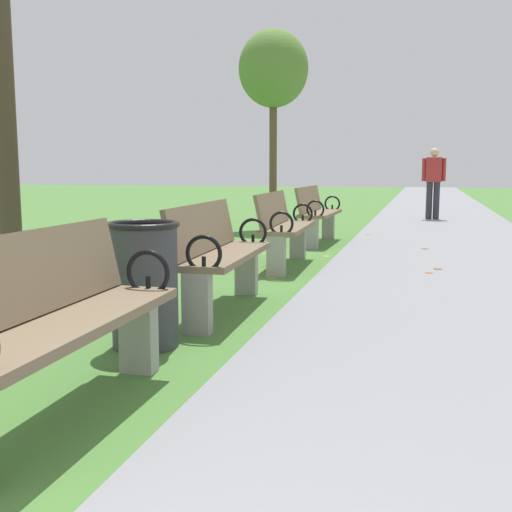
{
  "coord_description": "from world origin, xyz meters",
  "views": [
    {
      "loc": [
        1.12,
        -0.03,
        1.19
      ],
      "look_at": [
        -0.05,
        4.34,
        0.55
      ],
      "focal_mm": 43.98,
      "sensor_mm": 36.0,
      "label": 1
    }
  ],
  "objects_px": {
    "park_bench_5": "(317,213)",
    "tree_3": "(273,71)",
    "park_bench_3": "(219,254)",
    "pedestrian_walking": "(434,179)",
    "park_bench_2": "(59,320)",
    "trash_bin": "(145,284)",
    "park_bench_4": "(284,227)"
  },
  "relations": [
    {
      "from": "park_bench_5",
      "to": "park_bench_3",
      "type": "bearing_deg",
      "value": -90.0
    },
    {
      "from": "park_bench_5",
      "to": "pedestrian_walking",
      "type": "height_order",
      "value": "pedestrian_walking"
    },
    {
      "from": "park_bench_2",
      "to": "pedestrian_walking",
      "type": "bearing_deg",
      "value": 81.69
    },
    {
      "from": "park_bench_2",
      "to": "trash_bin",
      "type": "distance_m",
      "value": 1.25
    },
    {
      "from": "trash_bin",
      "to": "tree_3",
      "type": "bearing_deg",
      "value": 97.65
    },
    {
      "from": "park_bench_3",
      "to": "pedestrian_walking",
      "type": "distance_m",
      "value": 10.29
    },
    {
      "from": "park_bench_3",
      "to": "park_bench_5",
      "type": "relative_size",
      "value": 1.0
    },
    {
      "from": "park_bench_4",
      "to": "park_bench_5",
      "type": "xyz_separation_m",
      "value": [
        -0.0,
        2.46,
        0.0
      ]
    },
    {
      "from": "park_bench_5",
      "to": "trash_bin",
      "type": "relative_size",
      "value": 1.92
    },
    {
      "from": "park_bench_5",
      "to": "pedestrian_walking",
      "type": "xyz_separation_m",
      "value": [
        1.82,
        5.16,
        0.44
      ]
    },
    {
      "from": "park_bench_4",
      "to": "tree_3",
      "type": "bearing_deg",
      "value": 104.98
    },
    {
      "from": "park_bench_2",
      "to": "pedestrian_walking",
      "type": "xyz_separation_m",
      "value": [
        1.82,
        12.48,
        0.44
      ]
    },
    {
      "from": "park_bench_4",
      "to": "park_bench_2",
      "type": "bearing_deg",
      "value": -90.0
    },
    {
      "from": "park_bench_2",
      "to": "park_bench_3",
      "type": "xyz_separation_m",
      "value": [
        0.0,
        2.36,
        0.0
      ]
    },
    {
      "from": "park_bench_4",
      "to": "trash_bin",
      "type": "relative_size",
      "value": 1.92
    },
    {
      "from": "park_bench_5",
      "to": "tree_3",
      "type": "height_order",
      "value": "tree_3"
    },
    {
      "from": "park_bench_5",
      "to": "tree_3",
      "type": "bearing_deg",
      "value": 119.02
    },
    {
      "from": "park_bench_2",
      "to": "pedestrian_walking",
      "type": "distance_m",
      "value": 12.62
    },
    {
      "from": "park_bench_3",
      "to": "tree_3",
      "type": "height_order",
      "value": "tree_3"
    },
    {
      "from": "park_bench_4",
      "to": "park_bench_5",
      "type": "distance_m",
      "value": 2.46
    },
    {
      "from": "park_bench_3",
      "to": "park_bench_5",
      "type": "xyz_separation_m",
      "value": [
        -0.0,
        4.95,
        0.0
      ]
    },
    {
      "from": "park_bench_5",
      "to": "pedestrian_walking",
      "type": "bearing_deg",
      "value": 70.54
    },
    {
      "from": "tree_3",
      "to": "trash_bin",
      "type": "distance_m",
      "value": 8.84
    },
    {
      "from": "park_bench_3",
      "to": "pedestrian_walking",
      "type": "height_order",
      "value": "pedestrian_walking"
    },
    {
      "from": "park_bench_2",
      "to": "park_bench_3",
      "type": "height_order",
      "value": "same"
    },
    {
      "from": "park_bench_3",
      "to": "trash_bin",
      "type": "relative_size",
      "value": 1.92
    },
    {
      "from": "trash_bin",
      "to": "pedestrian_walking",
      "type": "bearing_deg",
      "value": 80.05
    },
    {
      "from": "park_bench_4",
      "to": "park_bench_5",
      "type": "height_order",
      "value": "same"
    },
    {
      "from": "park_bench_5",
      "to": "pedestrian_walking",
      "type": "distance_m",
      "value": 5.49
    },
    {
      "from": "park_bench_5",
      "to": "tree_3",
      "type": "distance_m",
      "value": 3.67
    },
    {
      "from": "park_bench_4",
      "to": "pedestrian_walking",
      "type": "bearing_deg",
      "value": 76.54
    },
    {
      "from": "park_bench_2",
      "to": "trash_bin",
      "type": "xyz_separation_m",
      "value": [
        -0.15,
        1.24,
        -0.06
      ]
    }
  ]
}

